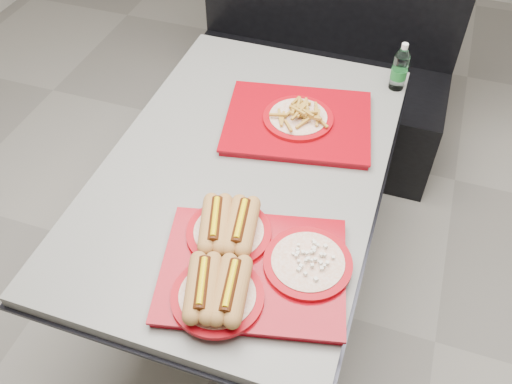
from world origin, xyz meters
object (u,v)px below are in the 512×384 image
(booth_bench, at_px, (317,71))
(water_bottle, at_px, (400,69))
(diner_table, at_px, (245,197))
(tray_near, at_px, (246,263))
(tray_far, at_px, (298,120))

(booth_bench, bearing_deg, water_bottle, -51.15)
(diner_table, distance_m, booth_bench, 1.11)
(diner_table, distance_m, water_bottle, 0.76)
(tray_near, xyz_separation_m, water_bottle, (0.26, 0.99, 0.04))
(booth_bench, relative_size, tray_near, 2.34)
(booth_bench, relative_size, water_bottle, 7.09)
(tray_far, distance_m, water_bottle, 0.46)
(tray_near, height_order, water_bottle, water_bottle)
(tray_near, distance_m, tray_far, 0.65)
(booth_bench, bearing_deg, diner_table, -90.00)
(tray_far, bearing_deg, booth_bench, 97.67)
(tray_far, bearing_deg, water_bottle, 49.19)
(diner_table, relative_size, tray_near, 2.46)
(tray_near, bearing_deg, diner_table, 109.92)
(diner_table, bearing_deg, tray_near, -70.08)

